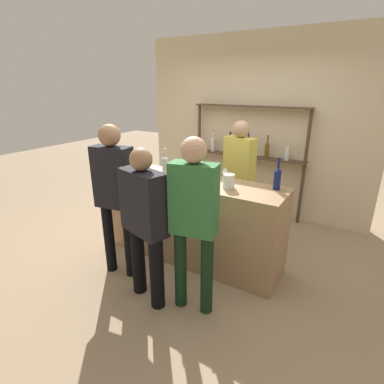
# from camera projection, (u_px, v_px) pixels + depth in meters

# --- Properties ---
(ground_plane) EXTENTS (16.00, 16.00, 0.00)m
(ground_plane) POSITION_uv_depth(u_px,v_px,m) (192.00, 256.00, 3.78)
(ground_plane) COLOR #9E8466
(bar_counter) EXTENTS (2.17, 0.58, 1.02)m
(bar_counter) POSITION_uv_depth(u_px,v_px,m) (192.00, 220.00, 3.61)
(bar_counter) COLOR #997551
(bar_counter) RESTS_ON ground_plane
(back_wall) EXTENTS (3.77, 0.12, 2.80)m
(back_wall) POSITION_uv_depth(u_px,v_px,m) (253.00, 127.00, 4.82)
(back_wall) COLOR beige
(back_wall) RESTS_ON ground_plane
(back_shelf) EXTENTS (1.84, 0.18, 1.74)m
(back_shelf) POSITION_uv_depth(u_px,v_px,m) (247.00, 144.00, 4.77)
(back_shelf) COLOR #4C3828
(back_shelf) RESTS_ON ground_plane
(counter_bottle_0) EXTENTS (0.07, 0.07, 0.33)m
(counter_bottle_0) POSITION_uv_depth(u_px,v_px,m) (165.00, 166.00, 3.51)
(counter_bottle_0) COLOR silver
(counter_bottle_0) RESTS_ON bar_counter
(counter_bottle_1) EXTENTS (0.08, 0.08, 0.34)m
(counter_bottle_1) POSITION_uv_depth(u_px,v_px,m) (184.00, 167.00, 3.47)
(counter_bottle_1) COLOR #0F1956
(counter_bottle_1) RESTS_ON bar_counter
(counter_bottle_2) EXTENTS (0.07, 0.07, 0.34)m
(counter_bottle_2) POSITION_uv_depth(u_px,v_px,m) (277.00, 178.00, 3.07)
(counter_bottle_2) COLOR #0F1956
(counter_bottle_2) RESTS_ON bar_counter
(wine_glass) EXTENTS (0.07, 0.07, 0.16)m
(wine_glass) POSITION_uv_depth(u_px,v_px,m) (225.00, 171.00, 3.35)
(wine_glass) COLOR silver
(wine_glass) RESTS_ON bar_counter
(cork_jar) EXTENTS (0.12, 0.12, 0.15)m
(cork_jar) POSITION_uv_depth(u_px,v_px,m) (229.00, 181.00, 3.13)
(cork_jar) COLOR silver
(cork_jar) RESTS_ON bar_counter
(customer_right) EXTENTS (0.43, 0.25, 1.66)m
(customer_right) POSITION_uv_depth(u_px,v_px,m) (194.00, 214.00, 2.59)
(customer_right) COLOR black
(customer_right) RESTS_ON ground_plane
(customer_center) EXTENTS (0.53, 0.34, 1.54)m
(customer_center) POSITION_uv_depth(u_px,v_px,m) (144.00, 218.00, 2.75)
(customer_center) COLOR black
(customer_center) RESTS_ON ground_plane
(customer_left) EXTENTS (0.44, 0.25, 1.69)m
(customer_left) POSITION_uv_depth(u_px,v_px,m) (114.00, 190.00, 3.14)
(customer_left) COLOR black
(customer_left) RESTS_ON ground_plane
(server_behind_counter) EXTENTS (0.44, 0.27, 1.62)m
(server_behind_counter) POSITION_uv_depth(u_px,v_px,m) (239.00, 171.00, 3.96)
(server_behind_counter) COLOR brown
(server_behind_counter) RESTS_ON ground_plane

